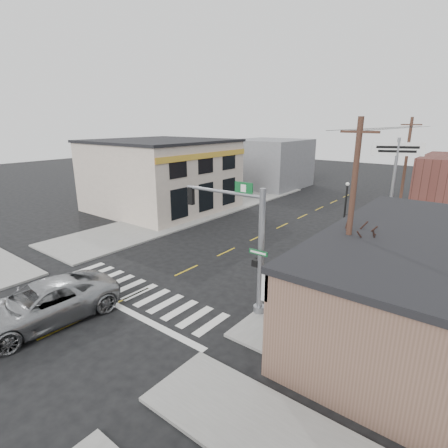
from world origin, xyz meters
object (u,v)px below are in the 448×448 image
Objects in this scene: utility_pole_near at (350,225)px; utility_pole_far at (404,173)px; traffic_signal_pole at (248,236)px; bare_tree at (361,231)px; fire_hydrant at (312,276)px; guide_sign at (328,267)px; lamp_post at (346,212)px; dance_center_sign at (396,165)px; suv at (42,304)px.

utility_pole_far reaches higher than utility_pole_near.
bare_tree is at bearing 24.33° from traffic_signal_pole.
fire_hydrant is 5.56m from utility_pole_near.
guide_sign is at bearing -83.65° from utility_pole_far.
utility_pole_far is (-1.80, 16.87, 0.42)m from bare_tree.
traffic_signal_pole reaches higher than guide_sign.
guide_sign is (2.72, 3.09, -1.88)m from traffic_signal_pole.
bare_tree is 0.60× the size of utility_pole_near.
lamp_post is 0.63× the size of dance_center_sign.
utility_pole_near is (10.59, 8.11, 3.74)m from suv.
guide_sign is 0.30× the size of utility_pole_near.
suv is 13.86m from utility_pole_near.
guide_sign is 0.30× the size of utility_pole_far.
guide_sign is at bearing 47.62° from traffic_signal_pole.
guide_sign is 3.44m from utility_pole_near.
fire_hydrant is 0.09× the size of utility_pole_near.
dance_center_sign is (1.73, 4.63, 2.82)m from lamp_post.
utility_pole_near is 0.98× the size of utility_pole_far.
utility_pole_far is at bearing 96.07° from bare_tree.
dance_center_sign is 3.93m from utility_pole_far.
traffic_signal_pole reaches higher than fire_hydrant.
fire_hydrant is (-1.29, 1.20, -1.30)m from guide_sign.
guide_sign is at bearing 147.40° from bare_tree.
suv is at bearing -136.61° from utility_pole_near.
suv is at bearing -126.42° from fire_hydrant.
traffic_signal_pole is at bearing -114.26° from guide_sign.
traffic_signal_pole is at bearing 49.56° from suv.
fire_hydrant is 0.09× the size of utility_pole_far.
suv is 0.87× the size of dance_center_sign.
utility_pole_near reaches higher than lamp_post.
suv reaches higher than fire_hydrant.
bare_tree is at bearing -106.74° from dance_center_sign.
traffic_signal_pole is 1.14× the size of bare_tree.
guide_sign is (9.29, 9.65, 0.95)m from suv.
dance_center_sign is at bearing 79.18° from traffic_signal_pole.
traffic_signal_pole is at bearing -124.06° from dance_center_sign.
dance_center_sign is 0.85× the size of utility_pole_near.
lamp_post is 9.65m from utility_pole_near.
utility_pole_near is at bearing 42.05° from suv.
dance_center_sign is at bearing 53.53° from lamp_post.
fire_hydrant is (1.43, 4.29, -3.18)m from traffic_signal_pole.
dance_center_sign reaches higher than fire_hydrant.
lamp_post is at bearing 95.08° from fire_hydrant.
guide_sign is 0.56× the size of lamp_post.
utility_pole_far is at bearing 100.79° from utility_pole_near.
lamp_post is at bearing 115.26° from utility_pole_near.
traffic_signal_pole is at bearing -154.63° from bare_tree.
utility_pole_far is (1.11, 14.64, 4.17)m from fire_hydrant.
traffic_signal_pole is 4.40m from utility_pole_near.
suv is at bearing -137.21° from dance_center_sign.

